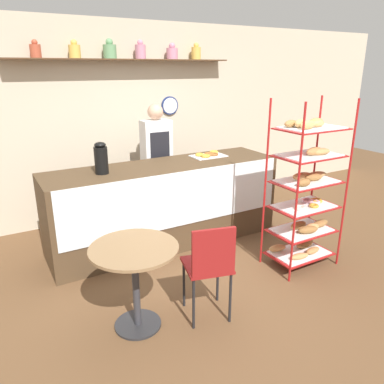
# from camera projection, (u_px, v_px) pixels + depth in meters

# --- Properties ---
(ground_plane) EXTENTS (14.00, 14.00, 0.00)m
(ground_plane) POSITION_uv_depth(u_px,v_px,m) (209.00, 278.00, 3.90)
(ground_plane) COLOR brown
(back_wall) EXTENTS (10.00, 0.30, 2.70)m
(back_wall) POSITION_uv_depth(u_px,v_px,m) (126.00, 120.00, 5.31)
(back_wall) COLOR beige
(back_wall) RESTS_ON ground_plane
(display_counter) EXTENTS (2.82, 0.76, 1.00)m
(display_counter) POSITION_uv_depth(u_px,v_px,m) (165.00, 204.00, 4.57)
(display_counter) COLOR #4C3823
(display_counter) RESTS_ON ground_plane
(pastry_rack) EXTENTS (0.74, 0.48, 1.81)m
(pastry_rack) POSITION_uv_depth(u_px,v_px,m) (306.00, 194.00, 3.95)
(pastry_rack) COLOR #A51919
(pastry_rack) RESTS_ON ground_plane
(person_worker) EXTENTS (0.38, 0.23, 1.65)m
(person_worker) POSITION_uv_depth(u_px,v_px,m) (157.00, 160.00, 5.01)
(person_worker) COLOR #282833
(person_worker) RESTS_ON ground_plane
(cafe_table) EXTENTS (0.72, 0.72, 0.74)m
(cafe_table) POSITION_uv_depth(u_px,v_px,m) (135.00, 267.00, 3.02)
(cafe_table) COLOR #262628
(cafe_table) RESTS_ON ground_plane
(cafe_chair) EXTENTS (0.46, 0.46, 0.90)m
(cafe_chair) POSITION_uv_depth(u_px,v_px,m) (210.00, 262.00, 3.10)
(cafe_chair) COLOR black
(cafe_chair) RESTS_ON ground_plane
(coffee_carafe) EXTENTS (0.14, 0.14, 0.34)m
(coffee_carafe) POSITION_uv_depth(u_px,v_px,m) (101.00, 158.00, 4.00)
(coffee_carafe) COLOR black
(coffee_carafe) RESTS_ON display_counter
(donut_tray_counter) EXTENTS (0.44, 0.28, 0.05)m
(donut_tray_counter) POSITION_uv_depth(u_px,v_px,m) (209.00, 155.00, 4.82)
(donut_tray_counter) COLOR silver
(donut_tray_counter) RESTS_ON display_counter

